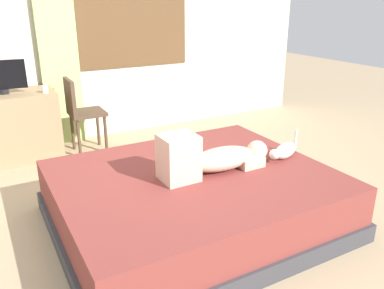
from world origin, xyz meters
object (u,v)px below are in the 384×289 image
Objects in this scene: bed at (193,199)px; cat at (284,151)px; chair_by_desk at (80,110)px; person_lying at (211,158)px; desk at (15,127)px; tv_monitor at (1,77)px; cup at (45,89)px.

cat is at bearing -7.57° from bed.
chair_by_desk is at bearing 118.82° from cat.
desk is (-1.17, 2.17, -0.18)m from person_lying.
cup is at bearing -22.74° from tv_monitor.
person_lying is 1.09× the size of chair_by_desk.
tv_monitor is 0.56× the size of chair_by_desk.
cup reaches higher than person_lying.
tv_monitor is at bearing 180.00° from desk.
chair_by_desk is (-1.14, 2.08, 0.01)m from cat.
bed is at bearing -70.49° from cup.
person_lying is 2.68× the size of cat.
cup reaches higher than bed.
bed is 4.32× the size of tv_monitor.
person_lying reaches higher than desk.
cat is (0.80, -0.11, 0.29)m from bed.
cup is 0.09× the size of chair_by_desk.
cat is at bearing -61.18° from chair_by_desk.
person_lying is at bearing -60.64° from tv_monitor.
cup is at bearing 109.51° from bed.
chair_by_desk reaches higher than person_lying.
chair_by_desk reaches higher than cup.
cat is at bearing -5.94° from person_lying.
person_lying is 12.42× the size of cup.
chair_by_desk reaches higher than cat.
person_lying is at bearing -15.21° from bed.
cup is (0.38, -0.16, -0.14)m from tv_monitor.
cat is 2.95m from tv_monitor.
cup is at bearing -25.42° from desk.
person_lying is at bearing -76.45° from chair_by_desk.
desk is 1.88× the size of tv_monitor.
chair_by_desk is (-0.35, 1.98, 0.29)m from bed.
cup is 0.44m from chair_by_desk.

